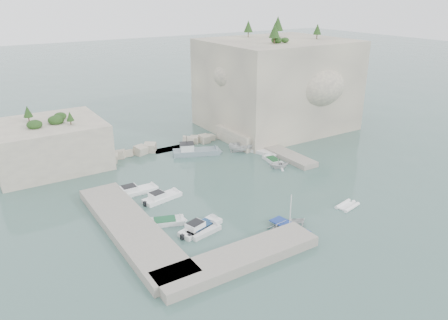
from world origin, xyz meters
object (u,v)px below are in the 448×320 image
motorboat_d (201,229)px  tender_east_b (273,162)px  tender_east_c (265,154)px  tender_east_a (279,168)px  rowboat (289,230)px  work_boat (196,154)px  motorboat_c (165,224)px  tender_east_d (243,152)px  motorboat_b (162,199)px  motorboat_a (136,193)px  inflatable_dinghy (347,207)px  motorboat_e (204,233)px

motorboat_d → tender_east_b: bearing=14.1°
tender_east_c → tender_east_a: bearing=141.0°
motorboat_d → tender_east_b: size_ratio=1.27×
tender_east_a → tender_east_c: bearing=3.0°
rowboat → work_boat: bearing=-14.1°
motorboat_c → motorboat_d: bearing=-30.1°
tender_east_d → motorboat_c: bearing=145.1°
motorboat_b → tender_east_c: (21.93, 6.29, 0.00)m
motorboat_a → inflatable_dinghy: bearing=-40.3°
tender_east_c → tender_east_b: bearing=140.6°
tender_east_a → work_boat: work_boat is taller
rowboat → work_boat: (3.00, 27.42, 0.00)m
motorboat_d → work_boat: bearing=45.3°
motorboat_c → motorboat_e: size_ratio=1.17×
motorboat_c → inflatable_dinghy: bearing=-2.2°
tender_east_b → tender_east_d: tender_east_d is taller
motorboat_d → inflatable_dinghy: 19.27m
motorboat_d → tender_east_b: 23.63m
tender_east_c → motorboat_a: bearing=75.4°
motorboat_c → tender_east_d: 26.72m
tender_east_c → tender_east_d: tender_east_d is taller
motorboat_a → tender_east_c: size_ratio=1.20×
motorboat_e → motorboat_d: bearing=74.2°
motorboat_b → tender_east_b: size_ratio=1.18×
inflatable_dinghy → tender_east_a: bearing=74.7°
motorboat_d → motorboat_b: bearing=75.9°
motorboat_a → motorboat_e: size_ratio=1.52×
motorboat_b → tender_east_c: bearing=5.0°
tender_east_c → motorboat_d: bearing=105.4°
motorboat_c → tender_east_c: 27.31m
tender_east_b → work_boat: (-8.68, 9.70, 0.00)m
rowboat → inflatable_dinghy: rowboat is taller
motorboat_d → tender_east_a: (19.47, 9.60, 0.00)m
motorboat_b → tender_east_d: 21.57m
inflatable_dinghy → tender_east_d: (0.48, 23.87, 0.00)m
motorboat_e → rowboat: 9.88m
inflatable_dinghy → tender_east_b: bearing=72.6°
motorboat_a → work_boat: (14.29, 8.71, 0.00)m
tender_east_c → rowboat: bearing=128.1°
motorboat_a → tender_east_b: size_ratio=1.35×
motorboat_e → rowboat: size_ratio=0.80×
motorboat_a → motorboat_e: 14.21m
motorboat_e → tender_east_a: size_ratio=1.36×
inflatable_dinghy → motorboat_c: bearing=146.4°
rowboat → motorboat_c: bearing=44.0°
motorboat_e → tender_east_a: tender_east_a is taller
tender_east_b → motorboat_e: bearing=131.7°
motorboat_c → tender_east_b: (23.19, 8.69, 0.00)m
inflatable_dinghy → tender_east_d: tender_east_d is taller
tender_east_c → work_boat: 11.62m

